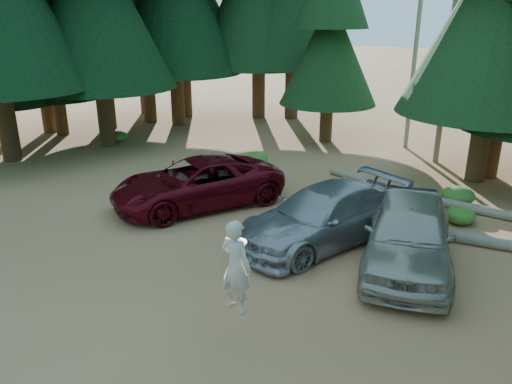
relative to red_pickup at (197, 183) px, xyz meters
The scene contains 18 objects.
ground 5.76m from the red_pickup, 50.15° to the right, with size 160.00×160.00×0.00m, color #A16844.
forest_belt_north 11.26m from the red_pickup, 71.01° to the left, with size 36.00×7.00×22.00m, color black, non-canonical shape.
forest_belt_west 11.88m from the red_pickup, behind, with size 6.00×22.00×22.00m, color black, non-canonical shape.
snag_front 12.22m from the red_pickup, 66.24° to the left, with size 0.24×0.24×12.00m, color slate.
snag_back 12.60m from the red_pickup, 78.07° to the left, with size 0.20×0.20×10.00m, color slate.
red_pickup is the anchor object (origin of this frame).
silver_minivan_center 4.79m from the red_pickup, ahead, with size 2.23×5.48×1.59m, color #9FA0A6.
silver_minivan_right 7.20m from the red_pickup, ahead, with size 2.13×5.29×1.80m, color #AEAB9B.
frisbee_player 7.43m from the red_pickup, 39.03° to the right, with size 0.73×0.49×1.94m.
log_left 6.60m from the red_pickup, 55.54° to the left, with size 0.28×0.28×3.98m, color slate.
log_mid 9.04m from the red_pickup, 34.39° to the left, with size 0.31×0.31×3.76m, color slate.
shrub_far_left 4.79m from the red_pickup, 104.83° to the left, with size 1.15×1.15×0.63m, color #346D20.
shrub_left 3.47m from the red_pickup, 85.06° to the left, with size 1.10×1.10×0.61m, color #346D20.
shrub_center_left 4.71m from the red_pickup, 28.35° to the left, with size 1.11×1.11×0.61m, color #346D20.
shrub_center_right 8.44m from the red_pickup, 28.19° to the left, with size 0.92×0.92×0.50m, color #346D20.
shrub_right 6.82m from the red_pickup, 21.56° to the left, with size 1.11×1.11×0.61m, color #346D20.
shrub_far_right 8.86m from the red_pickup, 39.43° to the left, with size 1.10×1.10×0.60m, color #346D20.
shrub_edge_west 9.95m from the red_pickup, 158.50° to the left, with size 0.98×0.98×0.54m, color #346D20.
Camera 1 is at (7.70, -6.70, 6.24)m, focal length 35.00 mm.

